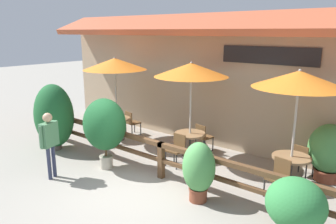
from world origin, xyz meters
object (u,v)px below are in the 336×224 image
at_px(dining_table_far, 291,162).
at_px(chair_far_streetside, 279,176).
at_px(potted_plant_small_flowering, 295,206).
at_px(potted_plant_broad_leaf, 105,125).
at_px(chair_middle_streetside, 177,148).
at_px(potted_plant_entrance_palm, 329,151).
at_px(patio_umbrella_far, 299,79).
at_px(dining_table_near, 117,122).
at_px(potted_plant_tall_tropical, 54,116).
at_px(potted_plant_corner_fern, 199,170).
at_px(patio_umbrella_near, 115,64).
at_px(pedestrian, 49,137).
at_px(chair_near_streetside, 102,130).
at_px(chair_middle_wallside, 203,136).
at_px(chair_near_wallside, 132,122).
at_px(dining_table_middle, 190,138).
at_px(chair_far_wallside, 302,159).
at_px(patio_umbrella_middle, 191,70).

height_order(dining_table_far, chair_far_streetside, chair_far_streetside).
bearing_deg(potted_plant_small_flowering, potted_plant_broad_leaf, 179.67).
xyz_separation_m(chair_middle_streetside, potted_plant_entrance_palm, (3.52, 1.59, 0.28)).
relative_size(patio_umbrella_far, potted_plant_broad_leaf, 1.46).
distance_m(dining_table_near, chair_far_streetside, 5.86).
distance_m(chair_middle_streetside, potted_plant_tall_tropical, 4.04).
relative_size(dining_table_far, potted_plant_corner_fern, 0.67).
distance_m(patio_umbrella_near, pedestrian, 3.64).
xyz_separation_m(chair_near_streetside, chair_middle_wallside, (2.96, 1.53, 0.00)).
relative_size(chair_far_streetside, potted_plant_corner_fern, 0.64).
bearing_deg(potted_plant_tall_tropical, chair_near_wallside, 71.99).
height_order(chair_far_streetside, pedestrian, pedestrian).
xyz_separation_m(chair_middle_streetside, dining_table_far, (2.91, 0.70, 0.11)).
relative_size(dining_table_middle, patio_umbrella_far, 0.32).
height_order(chair_far_wallside, potted_plant_corner_fern, potted_plant_corner_fern).
height_order(chair_near_wallside, dining_table_far, chair_near_wallside).
distance_m(potted_plant_corner_fern, potted_plant_broad_leaf, 3.00).
height_order(dining_table_near, chair_middle_streetside, chair_middle_streetside).
relative_size(chair_far_streetside, pedestrian, 0.51).
xyz_separation_m(chair_middle_wallside, potted_plant_corner_fern, (1.61, -2.65, 0.24)).
xyz_separation_m(chair_near_wallside, pedestrian, (0.96, -3.81, 0.61)).
distance_m(dining_table_near, potted_plant_entrance_palm, 6.58).
bearing_deg(potted_plant_small_flowering, potted_plant_entrance_palm, 93.47).
bearing_deg(chair_middle_streetside, potted_plant_tall_tropical, -159.04).
height_order(potted_plant_small_flowering, potted_plant_broad_leaf, potted_plant_broad_leaf).
relative_size(potted_plant_small_flowering, potted_plant_broad_leaf, 0.62).
bearing_deg(chair_near_wallside, chair_far_wallside, -167.75).
bearing_deg(dining_table_near, dining_table_far, 2.06).
bearing_deg(chair_near_streetside, patio_umbrella_far, -5.03).
bearing_deg(chair_far_streetside, patio_umbrella_near, -174.98).
bearing_deg(chair_near_streetside, chair_far_wallside, 1.14).
xyz_separation_m(patio_umbrella_middle, dining_table_middle, (0.00, 0.00, -2.00)).
xyz_separation_m(chair_near_wallside, dining_table_middle, (2.88, -0.46, 0.11)).
relative_size(patio_umbrella_near, potted_plant_broad_leaf, 1.46).
bearing_deg(chair_far_wallside, chair_middle_streetside, 34.83).
distance_m(potted_plant_broad_leaf, pedestrian, 1.42).
distance_m(potted_plant_small_flowering, potted_plant_entrance_palm, 3.00).
bearing_deg(chair_far_streetside, patio_umbrella_middle, 176.83).
relative_size(patio_umbrella_middle, chair_middle_streetside, 3.24).
relative_size(chair_near_streetside, potted_plant_tall_tropical, 0.42).
height_order(chair_near_streetside, dining_table_far, chair_near_streetside).
bearing_deg(potted_plant_small_flowering, patio_umbrella_middle, 150.78).
bearing_deg(chair_far_wallside, chair_near_wallside, 12.18).
height_order(chair_middle_wallside, chair_far_streetside, same).
xyz_separation_m(dining_table_far, potted_plant_tall_tropical, (-6.65, -2.10, 0.48)).
relative_size(patio_umbrella_near, potted_plant_corner_fern, 2.09).
xyz_separation_m(chair_middle_wallside, chair_far_streetside, (2.89, -1.34, 0.00)).
relative_size(dining_table_middle, chair_middle_wallside, 1.04).
bearing_deg(patio_umbrella_near, potted_plant_broad_leaf, -49.61).
distance_m(chair_middle_wallside, pedestrian, 4.52).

